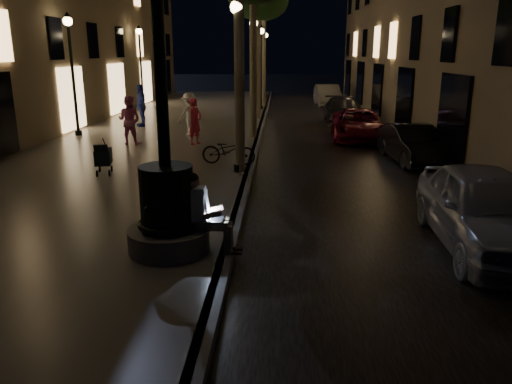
# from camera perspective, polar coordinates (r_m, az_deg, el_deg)

# --- Properties ---
(ground) EXTENTS (120.00, 120.00, 0.00)m
(ground) POSITION_cam_1_polar(r_m,az_deg,el_deg) (21.28, 0.39, 6.25)
(ground) COLOR black
(ground) RESTS_ON ground
(cobble_lane) EXTENTS (6.00, 45.00, 0.02)m
(cobble_lane) POSITION_cam_1_polar(r_m,az_deg,el_deg) (21.36, 8.50, 6.14)
(cobble_lane) COLOR black
(cobble_lane) RESTS_ON ground
(promenade) EXTENTS (8.00, 45.00, 0.20)m
(promenade) POSITION_cam_1_polar(r_m,az_deg,el_deg) (21.80, -10.24, 6.50)
(promenade) COLOR slate
(promenade) RESTS_ON ground
(curb_strip) EXTENTS (0.25, 45.00, 0.20)m
(curb_strip) POSITION_cam_1_polar(r_m,az_deg,el_deg) (21.26, 0.39, 6.51)
(curb_strip) COLOR #59595B
(curb_strip) RESTS_ON ground
(fountain_lamppost) EXTENTS (1.40, 1.40, 5.21)m
(fountain_lamppost) POSITION_cam_1_polar(r_m,az_deg,el_deg) (8.51, -10.18, -0.25)
(fountain_lamppost) COLOR #59595B
(fountain_lamppost) RESTS_ON promenade
(seated_man_laptop) EXTENTS (1.02, 0.35, 1.39)m
(seated_man_laptop) POSITION_cam_1_polar(r_m,az_deg,el_deg) (8.48, -6.04, -2.15)
(seated_man_laptop) COLOR tan
(seated_man_laptop) RESTS_ON promenade
(tree_far) EXTENTS (3.00, 3.00, 7.50)m
(tree_far) POSITION_cam_1_polar(r_m,az_deg,el_deg) (32.12, 0.90, 20.98)
(tree_far) COLOR #6B604C
(tree_far) RESTS_ON promenade
(lamp_curb_a) EXTENTS (0.36, 0.36, 4.81)m
(lamp_curb_a) POSITION_cam_1_polar(r_m,az_deg,el_deg) (14.02, -2.14, 14.59)
(lamp_curb_a) COLOR black
(lamp_curb_a) RESTS_ON promenade
(lamp_curb_b) EXTENTS (0.36, 0.36, 4.81)m
(lamp_curb_b) POSITION_cam_1_polar(r_m,az_deg,el_deg) (22.00, -0.29, 15.03)
(lamp_curb_b) COLOR black
(lamp_curb_b) RESTS_ON promenade
(lamp_curb_c) EXTENTS (0.36, 0.36, 4.81)m
(lamp_curb_c) POSITION_cam_1_polar(r_m,az_deg,el_deg) (29.99, 0.58, 15.23)
(lamp_curb_c) COLOR black
(lamp_curb_c) RESTS_ON promenade
(lamp_curb_d) EXTENTS (0.36, 0.36, 4.81)m
(lamp_curb_d) POSITION_cam_1_polar(r_m,az_deg,el_deg) (37.99, 1.08, 15.35)
(lamp_curb_d) COLOR black
(lamp_curb_d) RESTS_ON promenade
(lamp_left_b) EXTENTS (0.36, 0.36, 4.81)m
(lamp_left_b) POSITION_cam_1_polar(r_m,az_deg,el_deg) (21.63, -20.36, 14.07)
(lamp_left_b) COLOR black
(lamp_left_b) RESTS_ON promenade
(lamp_left_c) EXTENTS (0.36, 0.36, 4.81)m
(lamp_left_c) POSITION_cam_1_polar(r_m,az_deg,el_deg) (31.10, -13.08, 14.86)
(lamp_left_c) COLOR black
(lamp_left_c) RESTS_ON promenade
(stroller) EXTENTS (0.55, 0.99, 0.99)m
(stroller) POSITION_cam_1_polar(r_m,az_deg,el_deg) (14.52, -17.06, 3.85)
(stroller) COLOR black
(stroller) RESTS_ON promenade
(car_front) EXTENTS (1.93, 4.48, 1.51)m
(car_front) POSITION_cam_1_polar(r_m,az_deg,el_deg) (10.02, 24.79, -1.78)
(car_front) COLOR #B8B9C0
(car_front) RESTS_ON ground
(car_second) EXTENTS (1.63, 3.84, 1.23)m
(car_second) POSITION_cam_1_polar(r_m,az_deg,el_deg) (17.08, 17.46, 5.25)
(car_second) COLOR black
(car_second) RESTS_ON ground
(car_third) EXTENTS (2.33, 4.58, 1.24)m
(car_third) POSITION_cam_1_polar(r_m,az_deg,el_deg) (21.10, 11.62, 7.55)
(car_third) COLOR maroon
(car_third) RESTS_ON ground
(car_rear) EXTENTS (1.83, 4.34, 1.25)m
(car_rear) POSITION_cam_1_polar(r_m,az_deg,el_deg) (25.99, 9.81, 9.15)
(car_rear) COLOR #2D2D32
(car_rear) RESTS_ON ground
(car_fifth) EXTENTS (1.66, 4.27, 1.39)m
(car_fifth) POSITION_cam_1_polar(r_m,az_deg,el_deg) (34.28, 8.18, 10.89)
(car_fifth) COLOR #ABAAA5
(car_fifth) RESTS_ON ground
(pedestrian_red) EXTENTS (0.65, 0.73, 1.69)m
(pedestrian_red) POSITION_cam_1_polar(r_m,az_deg,el_deg) (18.58, -6.98, 7.99)
(pedestrian_red) COLOR #D32A43
(pedestrian_red) RESTS_ON promenade
(pedestrian_pink) EXTENTS (0.96, 0.80, 1.79)m
(pedestrian_pink) POSITION_cam_1_polar(r_m,az_deg,el_deg) (19.08, -14.27, 7.98)
(pedestrian_pink) COLOR pink
(pedestrian_pink) RESTS_ON promenade
(pedestrian_white) EXTENTS (1.25, 1.21, 1.71)m
(pedestrian_white) POSITION_cam_1_polar(r_m,az_deg,el_deg) (20.78, -7.58, 8.83)
(pedestrian_white) COLOR white
(pedestrian_white) RESTS_ON promenade
(pedestrian_blue) EXTENTS (0.94, 1.20, 1.90)m
(pedestrian_blue) POSITION_cam_1_polar(r_m,az_deg,el_deg) (23.62, -13.00, 9.62)
(pedestrian_blue) COLOR navy
(pedestrian_blue) RESTS_ON promenade
(bicycle) EXTENTS (1.71, 0.78, 0.87)m
(bicycle) POSITION_cam_1_polar(r_m,az_deg,el_deg) (15.19, -3.15, 4.79)
(bicycle) COLOR black
(bicycle) RESTS_ON promenade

